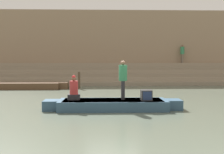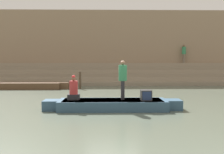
# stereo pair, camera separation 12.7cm
# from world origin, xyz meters

# --- Properties ---
(ground_plane) EXTENTS (120.00, 120.00, 0.00)m
(ground_plane) POSITION_xyz_m (0.00, 0.00, 0.00)
(ground_plane) COLOR #566051
(ghat_steps) EXTENTS (36.00, 4.03, 1.81)m
(ghat_steps) POSITION_xyz_m (0.00, 11.62, 0.65)
(ghat_steps) COLOR gray
(ghat_steps) RESTS_ON ground
(back_wall) EXTENTS (34.20, 1.28, 6.83)m
(back_wall) POSITION_xyz_m (0.00, 13.67, 3.39)
(back_wall) COLOR #937A60
(back_wall) RESTS_ON ground
(rowboat_main) EXTENTS (5.87, 1.48, 0.42)m
(rowboat_main) POSITION_xyz_m (-0.03, -0.92, 0.23)
(rowboat_main) COLOR #33516B
(rowboat_main) RESTS_ON ground
(person_standing) EXTENTS (0.36, 0.36, 1.68)m
(person_standing) POSITION_xyz_m (0.41, -0.78, 1.38)
(person_standing) COLOR #28282D
(person_standing) RESTS_ON rowboat_main
(person_rowing) EXTENTS (0.50, 0.39, 1.05)m
(person_rowing) POSITION_xyz_m (-1.70, -0.81, 0.84)
(person_rowing) COLOR #28282D
(person_rowing) RESTS_ON rowboat_main
(tv_set) EXTENTS (0.45, 0.48, 0.44)m
(tv_set) POSITION_xyz_m (1.38, -1.06, 0.64)
(tv_set) COLOR #2D2D2D
(tv_set) RESTS_ON rowboat_main
(moored_boat_shore) EXTENTS (5.68, 1.31, 0.46)m
(moored_boat_shore) POSITION_xyz_m (-5.87, 7.17, 0.25)
(moored_boat_shore) COLOR brown
(moored_boat_shore) RESTS_ON ground
(mooring_post) EXTENTS (0.17, 0.17, 1.26)m
(mooring_post) POSITION_xyz_m (-2.22, 7.10, 0.63)
(mooring_post) COLOR #473828
(mooring_post) RESTS_ON ground
(person_on_steps) EXTENTS (0.37, 0.37, 1.73)m
(person_on_steps) POSITION_xyz_m (7.05, 12.74, 2.80)
(person_on_steps) COLOR #756656
(person_on_steps) RESTS_ON ghat_steps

